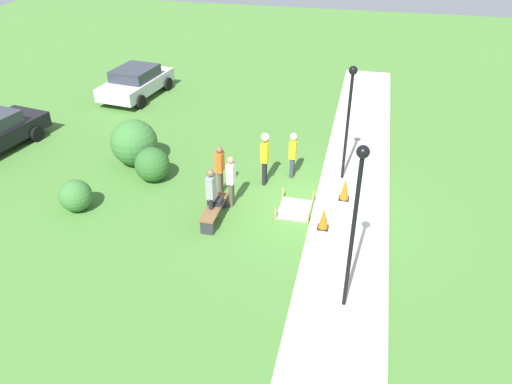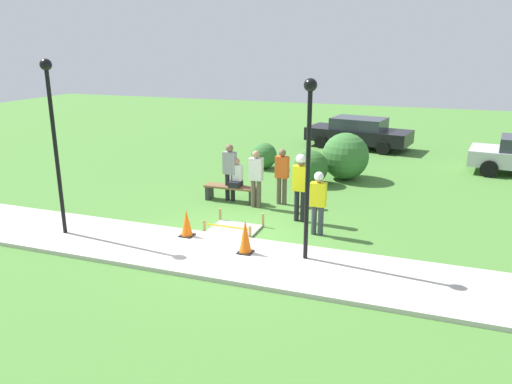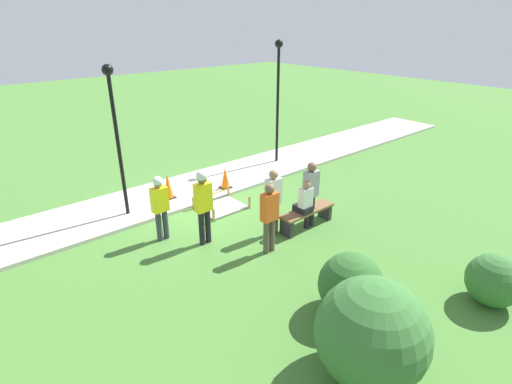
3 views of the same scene
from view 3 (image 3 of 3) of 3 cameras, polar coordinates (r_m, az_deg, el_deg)
ground_plane at (r=11.97m, az=-7.51°, el=-1.79°), size 60.00×60.00×0.00m
sidewalk at (r=12.88m, az=-10.43°, el=0.14°), size 28.00×2.36×0.10m
wet_concrete_patch at (r=11.65m, az=-4.93°, el=-2.21°), size 1.32×1.06×0.38m
traffic_cone_near_patch at (r=12.70m, az=-4.42°, el=2.04°), size 0.34×0.34×0.69m
traffic_cone_far_patch at (r=12.21m, az=-12.46°, el=0.88°), size 0.34×0.34×0.79m
park_bench at (r=10.59m, az=7.27°, el=-3.24°), size 1.67×0.44×0.50m
person_seated_on_bench at (r=10.23m, az=6.97°, el=-1.13°), size 0.36×0.44×0.89m
worker_supervisor at (r=9.91m, az=-13.56°, el=-1.57°), size 0.40×0.24×1.68m
worker_assistant at (r=9.47m, az=-7.55°, el=-1.14°), size 0.40×0.28×1.91m
bystander_in_orange_shirt at (r=9.12m, az=1.94°, el=-3.20°), size 0.40×0.23×1.73m
bystander_in_gray_shirt at (r=9.88m, az=2.48°, el=-0.94°), size 0.40×0.23×1.75m
bystander_in_white_shirt at (r=10.30m, az=7.81°, el=0.15°), size 0.40×0.24×1.81m
lamppost_near at (r=10.85m, az=-19.52°, el=9.55°), size 0.28×0.28×3.99m
lamppost_far at (r=14.61m, az=3.17°, el=14.92°), size 0.28×0.28×4.33m
shrub_rounded_near at (r=6.44m, az=16.20°, el=-18.83°), size 1.70×1.70×1.70m
shrub_rounded_mid at (r=9.01m, az=30.90°, el=-10.74°), size 1.03×1.03×1.03m
shrub_rounded_far at (r=7.71m, az=13.39°, el=-12.78°), size 1.21×1.21×1.21m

